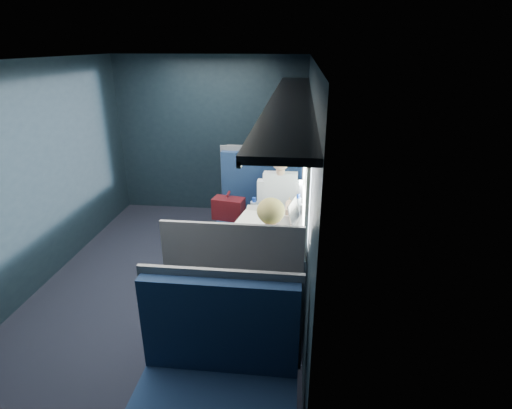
# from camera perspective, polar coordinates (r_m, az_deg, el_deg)

# --- Properties ---
(ground) EXTENTS (2.80, 4.20, 0.01)m
(ground) POSITION_cam_1_polar(r_m,az_deg,el_deg) (4.57, -11.48, -10.69)
(ground) COLOR black
(room_shell) EXTENTS (3.00, 4.40, 2.40)m
(room_shell) POSITION_cam_1_polar(r_m,az_deg,el_deg) (3.98, -12.77, 7.58)
(room_shell) COLOR black
(room_shell) RESTS_ON ground
(table) EXTENTS (0.62, 1.00, 0.74)m
(table) POSITION_cam_1_polar(r_m,az_deg,el_deg) (4.06, 1.86, -3.83)
(table) COLOR #54565E
(table) RESTS_ON ground
(seat_bay_near) EXTENTS (1.09, 0.62, 1.26)m
(seat_bay_near) POSITION_cam_1_polar(r_m,az_deg,el_deg) (4.96, 0.28, -1.85)
(seat_bay_near) COLOR #0D1D3D
(seat_bay_near) RESTS_ON ground
(seat_bay_far) EXTENTS (1.04, 0.62, 1.26)m
(seat_bay_far) POSITION_cam_1_polar(r_m,az_deg,el_deg) (3.46, -2.47, -13.73)
(seat_bay_far) COLOR #0D1D3D
(seat_bay_far) RESTS_ON ground
(seat_row_front) EXTENTS (1.04, 0.51, 1.16)m
(seat_row_front) POSITION_cam_1_polar(r_m,az_deg,el_deg) (5.82, 1.43, 1.69)
(seat_row_front) COLOR #0D1D3D
(seat_row_front) RESTS_ON ground
(seat_row_back) EXTENTS (1.04, 0.51, 1.16)m
(seat_row_back) POSITION_cam_1_polar(r_m,az_deg,el_deg) (2.78, -5.58, -24.89)
(seat_row_back) COLOR #0D1D3D
(seat_row_back) RESTS_ON ground
(man) EXTENTS (0.53, 0.56, 1.32)m
(man) POSITION_cam_1_polar(r_m,az_deg,el_deg) (4.67, 3.37, 0.47)
(man) COLOR black
(man) RESTS_ON ground
(woman) EXTENTS (0.53, 0.56, 1.32)m
(woman) POSITION_cam_1_polar(r_m,az_deg,el_deg) (3.40, 2.07, -8.07)
(woman) COLOR black
(woman) RESTS_ON ground
(papers) EXTENTS (0.68, 0.88, 0.01)m
(papers) POSITION_cam_1_polar(r_m,az_deg,el_deg) (3.94, 0.48, -3.35)
(papers) COLOR white
(papers) RESTS_ON table
(laptop) EXTENTS (0.31, 0.37, 0.25)m
(laptop) POSITION_cam_1_polar(r_m,az_deg,el_deg) (4.02, 4.47, -1.89)
(laptop) COLOR silver
(laptop) RESTS_ON table
(bottle_small) EXTENTS (0.07, 0.07, 0.23)m
(bottle_small) POSITION_cam_1_polar(r_m,az_deg,el_deg) (4.23, 6.00, -0.19)
(bottle_small) COLOR silver
(bottle_small) RESTS_ON table
(cup) EXTENTS (0.07, 0.07, 0.09)m
(cup) POSITION_cam_1_polar(r_m,az_deg,el_deg) (4.32, 6.18, -0.53)
(cup) COLOR white
(cup) RESTS_ON table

